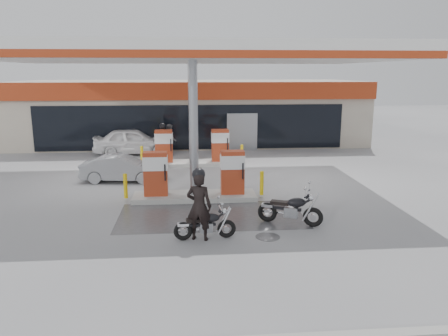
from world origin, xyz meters
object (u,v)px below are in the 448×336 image
object	(u,v)px
parked_motorcycle	(291,210)
sedan_white	(133,141)
hatchback_silver	(122,168)
parked_car_right	(322,134)
pump_island_near	(194,180)
attendant	(170,140)
pump_island_far	(192,151)
biker_main	(199,206)
parked_car_left	(28,138)
main_motorcycle	(206,225)
biker_walking	(163,141)

from	to	relation	value
parked_motorcycle	sedan_white	size ratio (longest dim) A/B	0.44
hatchback_silver	parked_car_right	xyz separation A→B (m)	(11.54, 9.09, 0.08)
pump_island_near	attendant	bearing A→B (deg)	97.86
pump_island_far	biker_main	world-z (taller)	biker_main
parked_motorcycle	parked_car_left	size ratio (longest dim) A/B	0.46
sedan_white	main_motorcycle	bearing A→B (deg)	-169.29
parked_motorcycle	biker_walking	xyz separation A→B (m)	(-4.47, 11.22, 0.42)
main_motorcycle	parked_car_right	xyz separation A→B (m)	(8.26, 15.99, 0.25)
main_motorcycle	sedan_white	world-z (taller)	sedan_white
biker_walking	biker_main	bearing A→B (deg)	-85.96
pump_island_near	hatchback_silver	bearing A→B (deg)	136.12
pump_island_far	biker_walking	bearing A→B (deg)	125.52
pump_island_far	hatchback_silver	distance (m)	4.33
pump_island_near	parked_motorcycle	xyz separation A→B (m)	(2.90, -3.02, -0.25)
hatchback_silver	biker_walking	distance (m)	5.49
biker_walking	sedan_white	bearing A→B (deg)	146.50
attendant	hatchback_silver	size ratio (longest dim) A/B	0.51
main_motorcycle	parked_car_left	bearing A→B (deg)	118.33
main_motorcycle	attendant	distance (m)	12.89
biker_main	attendant	xyz separation A→B (m)	(-1.28, 12.81, -0.09)
biker_main	main_motorcycle	bearing A→B (deg)	-159.23
pump_island_near	biker_main	world-z (taller)	biker_main
pump_island_near	parked_motorcycle	bearing A→B (deg)	-46.14
main_motorcycle	biker_walking	xyz separation A→B (m)	(-1.82, 12.19, 0.48)
biker_main	parked_car_right	bearing A→B (deg)	-102.39
pump_island_far	attendant	world-z (taller)	pump_island_far
hatchback_silver	parked_car_left	xyz separation A→B (m)	(-6.97, 9.09, 0.03)
pump_island_far	biker_walking	size ratio (longest dim) A/B	2.92
main_motorcycle	attendant	bearing A→B (deg)	92.20
attendant	biker_walking	size ratio (longest dim) A/B	0.99
parked_motorcycle	hatchback_silver	xyz separation A→B (m)	(-5.93, 5.93, 0.10)
sedan_white	attendant	distance (m)	2.13
main_motorcycle	parked_car_left	xyz separation A→B (m)	(-10.25, 15.99, 0.20)
pump_island_far	main_motorcycle	xyz separation A→B (m)	(0.25, -9.99, -0.31)
main_motorcycle	pump_island_far	bearing A→B (deg)	87.10
biker_walking	pump_island_far	bearing A→B (deg)	-58.04
hatchback_silver	biker_walking	xyz separation A→B (m)	(1.46, 5.29, 0.32)
pump_island_far	main_motorcycle	distance (m)	10.00
pump_island_near	sedan_white	distance (m)	9.78
pump_island_near	main_motorcycle	distance (m)	4.01
sedan_white	biker_walking	distance (m)	2.01
main_motorcycle	sedan_white	size ratio (longest dim) A/B	0.40
main_motorcycle	biker_main	bearing A→B (deg)	-178.98
main_motorcycle	hatchback_silver	bearing A→B (deg)	111.06
biker_main	pump_island_far	bearing A→B (deg)	-74.23
sedan_white	pump_island_near	bearing A→B (deg)	-164.60
pump_island_far	sedan_white	size ratio (longest dim) A/B	1.17
pump_island_far	parked_car_right	distance (m)	10.41
pump_island_near	hatchback_silver	world-z (taller)	pump_island_near
sedan_white	parked_car_left	xyz separation A→B (m)	(-6.69, 2.80, -0.15)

